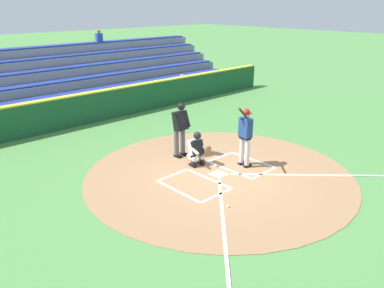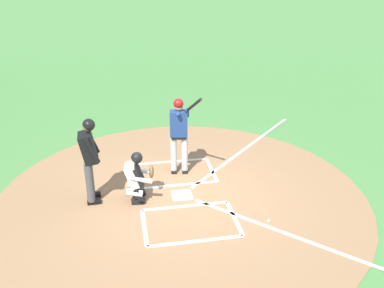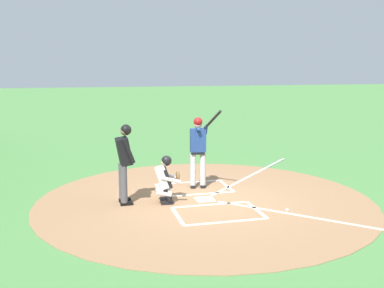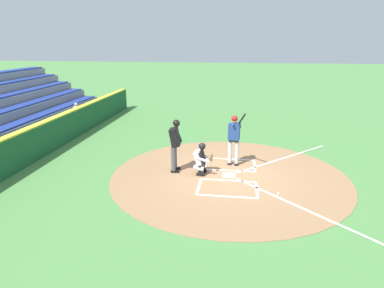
{
  "view_description": "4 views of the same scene",
  "coord_description": "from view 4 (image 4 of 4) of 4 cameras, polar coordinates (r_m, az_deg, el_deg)",
  "views": [
    {
      "loc": [
        7.93,
        7.2,
        4.89
      ],
      "look_at": [
        0.45,
        -0.69,
        0.91
      ],
      "focal_mm": 36.39,
      "sensor_mm": 36.0,
      "label": 1
    },
    {
      "loc": [
        7.94,
        -1.22,
        4.9
      ],
      "look_at": [
        -0.3,
        0.28,
        1.09
      ],
      "focal_mm": 40.01,
      "sensor_mm": 36.0,
      "label": 2
    },
    {
      "loc": [
        10.04,
        -2.86,
        3.17
      ],
      "look_at": [
        -0.5,
        -0.19,
        1.29
      ],
      "focal_mm": 42.16,
      "sensor_mm": 36.0,
      "label": 3
    },
    {
      "loc": [
        10.77,
        0.27,
        4.43
      ],
      "look_at": [
        -0.23,
        -1.31,
        1.0
      ],
      "focal_mm": 31.62,
      "sensor_mm": 36.0,
      "label": 4
    }
  ],
  "objects": [
    {
      "name": "ground_plane",
      "position": [
        11.65,
        6.24,
        -5.32
      ],
      "size": [
        120.0,
        120.0,
        0.0
      ],
      "primitive_type": "plane",
      "color": "#4C8442"
    },
    {
      "name": "home_plate_and_chalk",
      "position": [
        11.66,
        10.58,
        -5.43
      ],
      "size": [
        7.93,
        4.91,
        0.01
      ],
      "color": "white",
      "rests_on": "dirt_circle"
    },
    {
      "name": "backstop_wall",
      "position": [
        13.81,
        -26.52,
        -0.6
      ],
      "size": [
        22.0,
        0.36,
        1.31
      ],
      "color": "#19512D",
      "rests_on": "ground"
    },
    {
      "name": "catcher",
      "position": [
        11.51,
        1.63,
        -2.37
      ],
      "size": [
        0.59,
        0.65,
        1.13
      ],
      "color": "black",
      "rests_on": "ground"
    },
    {
      "name": "batter",
      "position": [
        12.27,
        7.12,
        1.25
      ],
      "size": [
        1.01,
        0.6,
        2.13
      ],
      "color": "#BCBCBC",
      "rests_on": "ground"
    },
    {
      "name": "plate_umpire",
      "position": [
        11.62,
        -2.88,
        0.34
      ],
      "size": [
        0.59,
        0.42,
        1.86
      ],
      "color": "#4C4C51",
      "rests_on": "ground"
    },
    {
      "name": "dirt_circle",
      "position": [
        11.65,
        6.24,
        -5.3
      ],
      "size": [
        8.0,
        8.0,
        0.01
      ],
      "primitive_type": "cylinder",
      "color": "#99704C",
      "rests_on": "ground"
    },
    {
      "name": "baseball",
      "position": [
        10.51,
        14.37,
        -8.14
      ],
      "size": [
        0.07,
        0.07,
        0.07
      ],
      "primitive_type": "sphere",
      "color": "white",
      "rests_on": "ground"
    }
  ]
}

